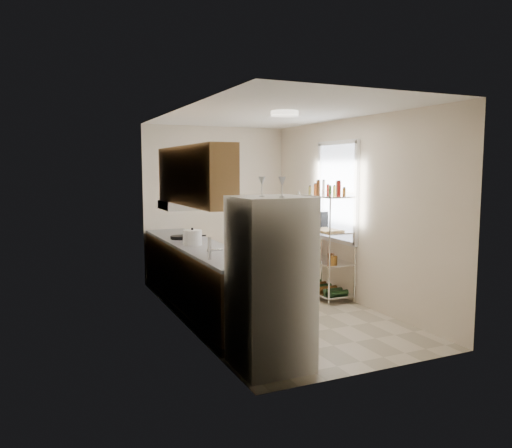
% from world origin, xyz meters
% --- Properties ---
extents(room, '(2.52, 4.42, 2.62)m').
position_xyz_m(room, '(0.00, 0.00, 1.30)').
color(room, beige).
rests_on(room, ground).
extents(counter_run, '(0.63, 3.51, 0.90)m').
position_xyz_m(counter_run, '(-0.92, 0.44, 0.45)').
color(counter_run, '#9E7143').
rests_on(counter_run, ground).
extents(upper_cabinets, '(0.33, 2.20, 0.72)m').
position_xyz_m(upper_cabinets, '(-1.05, 0.10, 1.81)').
color(upper_cabinets, '#9E7143').
rests_on(upper_cabinets, room).
extents(range_hood, '(0.50, 0.60, 0.12)m').
position_xyz_m(range_hood, '(-1.00, 0.90, 1.39)').
color(range_hood, '#B7BABC').
rests_on(range_hood, room).
extents(window, '(0.06, 1.00, 1.46)m').
position_xyz_m(window, '(1.23, 0.35, 1.55)').
color(window, white).
rests_on(window, room).
extents(bakers_rack, '(0.45, 0.90, 1.73)m').
position_xyz_m(bakers_rack, '(1.00, 0.30, 1.11)').
color(bakers_rack, silver).
rests_on(bakers_rack, ground).
extents(ceiling_dome, '(0.34, 0.34, 0.05)m').
position_xyz_m(ceiling_dome, '(0.00, -0.30, 2.57)').
color(ceiling_dome, white).
rests_on(ceiling_dome, room).
extents(refrigerator, '(0.68, 0.68, 1.64)m').
position_xyz_m(refrigerator, '(-0.87, -1.69, 0.82)').
color(refrigerator, white).
rests_on(refrigerator, ground).
extents(wine_glass_a, '(0.07, 0.07, 0.19)m').
position_xyz_m(wine_glass_a, '(-0.84, -1.87, 1.73)').
color(wine_glass_a, silver).
rests_on(wine_glass_a, refrigerator).
extents(wine_glass_b, '(0.07, 0.07, 0.18)m').
position_xyz_m(wine_glass_b, '(-0.95, -1.67, 1.73)').
color(wine_glass_b, silver).
rests_on(wine_glass_b, refrigerator).
extents(rice_cooker, '(0.25, 0.25, 0.20)m').
position_xyz_m(rice_cooker, '(-0.99, 0.37, 1.00)').
color(rice_cooker, white).
rests_on(rice_cooker, counter_run).
extents(frying_pan_large, '(0.35, 0.35, 0.05)m').
position_xyz_m(frying_pan_large, '(-0.99, 0.97, 0.92)').
color(frying_pan_large, black).
rests_on(frying_pan_large, counter_run).
extents(frying_pan_small, '(0.24, 0.24, 0.04)m').
position_xyz_m(frying_pan_small, '(-0.86, 1.05, 0.92)').
color(frying_pan_small, black).
rests_on(frying_pan_small, counter_run).
extents(cutting_board, '(0.36, 0.45, 0.03)m').
position_xyz_m(cutting_board, '(0.89, 0.11, 1.03)').
color(cutting_board, tan).
rests_on(cutting_board, bakers_rack).
extents(espresso_machine, '(0.17, 0.24, 0.26)m').
position_xyz_m(espresso_machine, '(1.07, 0.56, 1.14)').
color(espresso_machine, black).
rests_on(espresso_machine, bakers_rack).
extents(storage_bag, '(0.11, 0.15, 0.15)m').
position_xyz_m(storage_bag, '(1.02, 0.63, 0.64)').
color(storage_bag, '#B01915').
rests_on(storage_bag, bakers_rack).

